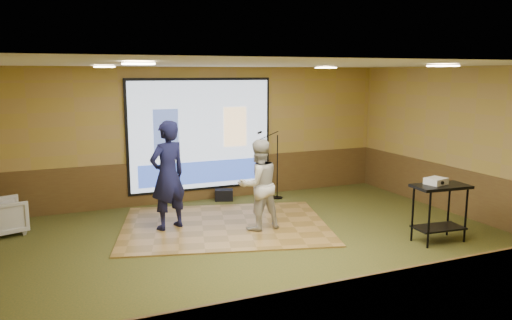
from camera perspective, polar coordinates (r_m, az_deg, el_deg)
name	(u,v)px	position (r m, az deg, el deg)	size (l,w,h in m)	color
ground	(263,248)	(8.42, 0.82, -9.98)	(9.00, 9.00, 0.00)	#2F3D1B
room_shell	(263,122)	(7.96, 0.85, 4.34)	(9.04, 7.04, 3.02)	#AB8A47
wainscot_back	(202,179)	(11.44, -6.24, -2.20)	(9.00, 0.04, 0.95)	#54371C
wainscot_front	(402,312)	(5.49, 16.31, -16.36)	(9.00, 0.04, 0.95)	#54371C
wainscot_right	(468,195)	(10.83, 23.11, -3.65)	(0.04, 7.00, 0.95)	#54371C
projector_screen	(201,136)	(11.23, -6.27, 2.75)	(3.32, 0.06, 2.52)	black
downlight_nw	(104,67)	(9.10, -16.95, 10.15)	(0.32, 0.32, 0.02)	#FFE5BF
downlight_ne	(326,68)	(10.53, 7.98, 10.40)	(0.32, 0.32, 0.02)	#FFE5BF
downlight_sw	(138,64)	(5.83, -13.32, 10.65)	(0.32, 0.32, 0.02)	#FFE5BF
downlight_se	(443,66)	(7.88, 20.58, 10.04)	(0.32, 0.32, 0.02)	#FFE5BF
dance_floor	(225,225)	(9.56, -3.57, -7.46)	(3.82, 2.91, 0.03)	olive
player_left	(168,175)	(9.22, -10.04, -1.73)	(0.73, 0.48, 2.00)	#13153D
player_right	(258,185)	(9.09, 0.28, -2.84)	(0.81, 0.63, 1.67)	beige
av_table	(440,202)	(9.07, 20.29, -4.50)	(0.95, 0.50, 1.00)	black
projector	(436,181)	(9.02, 19.87, -2.28)	(0.33, 0.28, 0.11)	silver
mic_stand	(275,177)	(11.49, 2.19, -2.00)	(0.62, 0.26, 1.59)	black
banquet_chair	(4,217)	(10.07, -26.88, -5.80)	(0.70, 0.72, 0.65)	gray
duffel_bag	(224,195)	(11.40, -3.68, -4.01)	(0.40, 0.27, 0.25)	black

